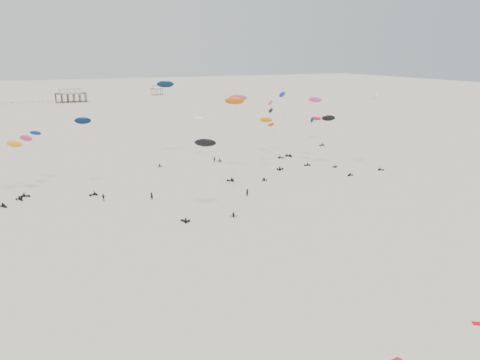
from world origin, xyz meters
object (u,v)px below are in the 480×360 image
rig_0 (284,110)px  pavilion_small (157,91)px  rig_4 (376,107)px  rig_9 (237,113)px  pavilion_main (71,96)px  spectator_0 (152,200)px

rig_0 → pavilion_small: bearing=-91.5°
rig_4 → rig_9: 41.89m
pavilion_small → rig_0: rig_0 is taller
rig_0 → rig_9: size_ratio=0.92×
pavilion_main → spectator_0: pavilion_main is taller
rig_0 → rig_4: size_ratio=0.94×
pavilion_main → rig_4: (63.09, -243.35, 14.43)m
pavilion_main → rig_0: size_ratio=0.97×
rig_0 → rig_9: bearing=37.6°
pavilion_small → rig_0: size_ratio=0.42×
rig_0 → rig_4: bearing=121.7°
rig_4 → spectator_0: bearing=-50.6°
pavilion_small → rig_0: 246.57m
pavilion_main → rig_4: rig_4 is taller
pavilion_main → rig_0: 220.89m
pavilion_main → spectator_0: (-6.03, -246.13, -4.22)m
spectator_0 → rig_9: bearing=-118.7°
pavilion_small → spectator_0: (-76.03, -276.13, -3.49)m
rig_0 → rig_4: rig_4 is taller
rig_9 → spectator_0: rig_9 is taller
rig_4 → spectator_0: size_ratio=10.09×
spectator_0 → rig_0: bearing=-114.6°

